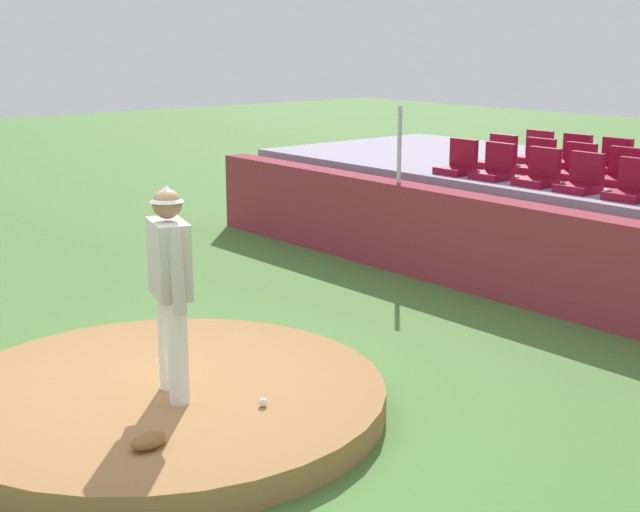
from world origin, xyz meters
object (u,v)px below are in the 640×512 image
Objects in this scene: stadium_chair_2 at (539,174)px; stadium_chair_4 at (632,187)px; stadium_chair_3 at (582,180)px; stadium_chair_9 at (576,168)px; stadium_chair_1 at (495,168)px; stadium_chair_8 at (536,162)px; stadium_chair_0 at (459,163)px; stadium_chair_16 at (613,162)px; baseball at (263,402)px; pitcher at (170,276)px; fielding_glove at (148,441)px; stadium_chair_7 at (498,158)px; stadium_chair_10 at (621,173)px; stadium_chair_15 at (573,157)px; stadium_chair_14 at (535,153)px.

stadium_chair_2 and stadium_chair_4 have the same top height.
stadium_chair_3 is 1.08m from stadium_chair_9.
stadium_chair_1 and stadium_chair_8 have the same top height.
stadium_chair_0 is 0.66m from stadium_chair_1.
stadium_chair_9 is 0.95m from stadium_chair_16.
stadium_chair_2 is at bearing -178.33° from stadium_chair_0.
stadium_chair_1 is (0.66, 0.02, 0.00)m from stadium_chair_0.
baseball is at bearing 102.25° from stadium_chair_16.
fielding_glove is (0.76, -0.68, -1.00)m from pitcher.
pitcher is 6.63m from stadium_chair_0.
baseball is 0.15× the size of stadium_chair_16.
stadium_chair_7 is (-2.06, 0.87, 0.00)m from stadium_chair_3.
stadium_chair_0 is at bearing 11.04° from fielding_glove.
baseball is 1.12m from fielding_glove.
stadium_chair_8 is (-2.34, 6.70, 1.18)m from baseball.
stadium_chair_2 and stadium_chair_3 have the same top height.
pitcher is 3.65× the size of stadium_chair_7.
stadium_chair_9 is at bearing -130.06° from stadium_chair_1.
stadium_chair_3 is at bearing 99.35° from baseball.
stadium_chair_3 is 1.00× the size of stadium_chair_9.
stadium_chair_0 is at bearing 2.03° from stadium_chair_1.
stadium_chair_10 is at bearing -5.71° from fielding_glove.
stadium_chair_1 reaches higher than fielding_glove.
baseball is at bearing -9.54° from fielding_glove.
stadium_chair_4 is 1.00× the size of stadium_chair_15.
stadium_chair_4 is (1.39, -0.02, 0.00)m from stadium_chair_2.
stadium_chair_4 and stadium_chair_14 have the same top height.
stadium_chair_15 is (-2.11, 1.81, 0.00)m from stadium_chair_4.
stadium_chair_15 is (-1.38, 1.80, 0.00)m from stadium_chair_3.
stadium_chair_3 is at bearing -178.84° from stadium_chair_0.
baseball is 7.42m from stadium_chair_7.
stadium_chair_4 is at bearing 178.59° from stadium_chair_3.
stadium_chair_9 is at bearing -31.70° from stadium_chair_4.
stadium_chair_15 is (-1.40, 0.92, 0.00)m from stadium_chair_10.
stadium_chair_9 is (-1.70, 7.77, 1.16)m from fielding_glove.
stadium_chair_9 is 0.69m from stadium_chair_10.
stadium_chair_1 is 1.81m from stadium_chair_15.
stadium_chair_0 reaches higher than fielding_glove.
stadium_chair_4 is at bearing 156.69° from stadium_chair_8.
stadium_chair_8 is (0.68, 0.02, 0.00)m from stadium_chair_7.
pitcher is 3.65× the size of stadium_chair_3.
stadium_chair_2 is at bearing 128.33° from stadium_chair_14.
stadium_chair_8 is 0.72m from stadium_chair_9.
stadium_chair_9 reaches higher than fielding_glove.
stadium_chair_1 is (-2.43, 6.91, 1.16)m from fielding_glove.
fielding_glove is 0.60× the size of stadium_chair_14.
stadium_chair_9 is at bearing 176.30° from stadium_chair_8.
stadium_chair_15 is (-0.71, 0.95, 0.00)m from stadium_chair_9.
stadium_chair_7 is 1.00× the size of stadium_chair_9.
stadium_chair_0 is at bearing 54.42° from stadium_chair_8.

